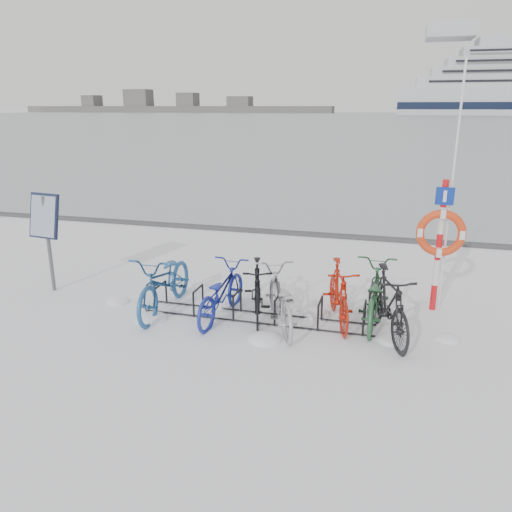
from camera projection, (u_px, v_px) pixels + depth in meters
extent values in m
plane|color=white|center=(257.00, 318.00, 8.60)|extent=(900.00, 900.00, 0.00)
cube|color=#9AA8AD|center=(390.00, 118.00, 151.76)|extent=(400.00, 298.00, 0.02)
cube|color=#3F3F42|center=(312.00, 234.00, 14.04)|extent=(400.00, 0.25, 0.10)
cylinder|color=black|center=(155.00, 301.00, 8.79)|extent=(0.04, 0.04, 0.44)
cylinder|color=black|center=(166.00, 292.00, 9.19)|extent=(0.04, 0.04, 0.44)
cylinder|color=black|center=(160.00, 285.00, 8.93)|extent=(0.04, 0.44, 0.04)
cylinder|color=black|center=(194.00, 305.00, 8.61)|extent=(0.04, 0.04, 0.44)
cylinder|color=black|center=(203.00, 296.00, 9.01)|extent=(0.04, 0.04, 0.44)
cylinder|color=black|center=(198.00, 289.00, 8.75)|extent=(0.04, 0.44, 0.04)
cylinder|color=black|center=(233.00, 309.00, 8.42)|extent=(0.04, 0.04, 0.44)
cylinder|color=black|center=(241.00, 300.00, 8.83)|extent=(0.04, 0.04, 0.44)
cylinder|color=black|center=(237.00, 293.00, 8.56)|extent=(0.04, 0.44, 0.04)
cylinder|color=black|center=(275.00, 314.00, 8.24)|extent=(0.04, 0.04, 0.44)
cylinder|color=black|center=(280.00, 304.00, 8.65)|extent=(0.04, 0.04, 0.44)
cylinder|color=black|center=(278.00, 297.00, 8.38)|extent=(0.04, 0.44, 0.04)
cylinder|color=black|center=(318.00, 318.00, 8.06)|extent=(0.04, 0.04, 0.44)
cylinder|color=black|center=(322.00, 308.00, 8.47)|extent=(0.04, 0.04, 0.44)
cylinder|color=black|center=(320.00, 301.00, 8.20)|extent=(0.04, 0.44, 0.04)
cylinder|color=black|center=(363.00, 323.00, 7.88)|extent=(0.04, 0.04, 0.44)
cylinder|color=black|center=(365.00, 313.00, 8.29)|extent=(0.04, 0.04, 0.44)
cylinder|color=black|center=(365.00, 305.00, 8.02)|extent=(0.04, 0.44, 0.04)
cylinder|color=black|center=(254.00, 322.00, 8.39)|extent=(4.00, 0.03, 0.03)
cylinder|color=black|center=(260.00, 312.00, 8.80)|extent=(4.00, 0.03, 0.03)
cylinder|color=#595B5E|center=(49.00, 245.00, 9.66)|extent=(0.07, 0.07, 1.88)
cube|color=black|center=(44.00, 216.00, 9.46)|extent=(0.67, 0.32, 0.85)
cube|color=#8C99AD|center=(43.00, 216.00, 9.43)|extent=(0.60, 0.25, 0.76)
cylinder|color=red|center=(433.00, 297.00, 8.93)|extent=(0.11, 0.11, 0.47)
cylinder|color=silver|center=(436.00, 272.00, 8.79)|extent=(0.11, 0.11, 0.47)
cylinder|color=red|center=(439.00, 247.00, 8.66)|extent=(0.11, 0.11, 0.47)
cylinder|color=silver|center=(442.00, 221.00, 8.52)|extent=(0.11, 0.11, 0.47)
cylinder|color=red|center=(445.00, 193.00, 8.39)|extent=(0.11, 0.11, 0.47)
torus|color=red|center=(441.00, 233.00, 8.50)|extent=(0.82, 0.14, 0.82)
cube|color=navy|center=(445.00, 196.00, 8.32)|extent=(0.30, 0.03, 0.30)
cylinder|color=silver|center=(451.00, 192.00, 8.40)|extent=(0.04, 0.04, 4.25)
cube|color=white|center=(450.00, 32.00, 199.29)|extent=(18.28, 18.28, 5.48)
cube|color=#4A4A4A|center=(172.00, 109.00, 278.52)|extent=(180.00, 12.00, 3.50)
cube|color=#4A4A4A|center=(123.00, 102.00, 285.01)|extent=(24.00, 10.00, 8.00)
cube|color=#4A4A4A|center=(222.00, 103.00, 270.02)|extent=(20.00, 10.00, 6.00)
imported|color=#21528C|center=(165.00, 280.00, 8.83)|extent=(0.82, 2.17, 1.13)
imported|color=navy|center=(221.00, 290.00, 8.55)|extent=(0.79, 1.89, 0.97)
imported|color=black|center=(257.00, 288.00, 8.57)|extent=(0.91, 1.75, 1.01)
imported|color=#9A9BA1|center=(280.00, 297.00, 8.21)|extent=(1.35, 2.00, 0.99)
imported|color=#AB1A0A|center=(339.00, 292.00, 8.35)|extent=(0.96, 1.84, 1.07)
imported|color=#285A34|center=(374.00, 292.00, 8.37)|extent=(0.72, 1.97, 1.02)
imported|color=black|center=(388.00, 302.00, 7.81)|extent=(1.14, 1.95, 1.13)
ellipsoid|color=white|center=(152.00, 319.00, 8.56)|extent=(0.55, 0.55, 0.19)
ellipsoid|color=white|center=(294.00, 309.00, 9.01)|extent=(0.31, 0.31, 0.11)
ellipsoid|color=white|center=(393.00, 340.00, 7.79)|extent=(0.50, 0.50, 0.18)
ellipsoid|color=white|center=(265.00, 339.00, 7.82)|extent=(0.54, 0.54, 0.19)
ellipsoid|color=white|center=(447.00, 339.00, 7.85)|extent=(0.40, 0.40, 0.14)
ellipsoid|color=white|center=(221.00, 306.00, 9.14)|extent=(0.39, 0.39, 0.13)
ellipsoid|color=white|center=(315.00, 314.00, 8.76)|extent=(0.53, 0.53, 0.19)
ellipsoid|color=white|center=(118.00, 302.00, 9.32)|extent=(0.43, 0.43, 0.15)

